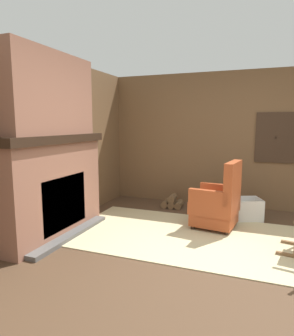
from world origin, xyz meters
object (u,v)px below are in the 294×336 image
Objects in this scene: firewood_stack at (172,202)px; laundry_basket at (246,209)px; storage_case at (77,128)px; decorative_plate_on_mantel at (44,125)px; armchair at (218,204)px; oil_lamp_vase at (11,128)px.

firewood_stack is 1.35m from laundry_basket.
firewood_stack is at bearing 48.05° from storage_case.
laundry_basket is 2.06× the size of decorative_plate_on_mantel.
decorative_plate_on_mantel reaches higher than laundry_basket.
oil_lamp_vase is at bearing 47.38° from armchair.
decorative_plate_on_mantel is at bearing -120.43° from firewood_stack.
armchair is 2.42m from storage_case.
armchair is at bearing 39.48° from oil_lamp_vase.
armchair is 2.50× the size of firewood_stack.
armchair is 2.95m from oil_lamp_vase.
firewood_stack is 1.51× the size of storage_case.
firewood_stack is 1.52× the size of oil_lamp_vase.
laundry_basket is (1.32, -0.27, 0.09)m from firewood_stack.
oil_lamp_vase is 0.98× the size of decorative_plate_on_mantel.
storage_case is 0.72m from decorative_plate_on_mantel.
oil_lamp_vase reaches higher than laundry_basket.
laundry_basket is at bearing -114.86° from armchair.
laundry_basket is 2.08× the size of storage_case.
laundry_basket is 2.10× the size of oil_lamp_vase.
storage_case is 0.99× the size of decorative_plate_on_mantel.
armchair is at bearing 11.77° from storage_case.
firewood_stack is 2.23m from storage_case.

